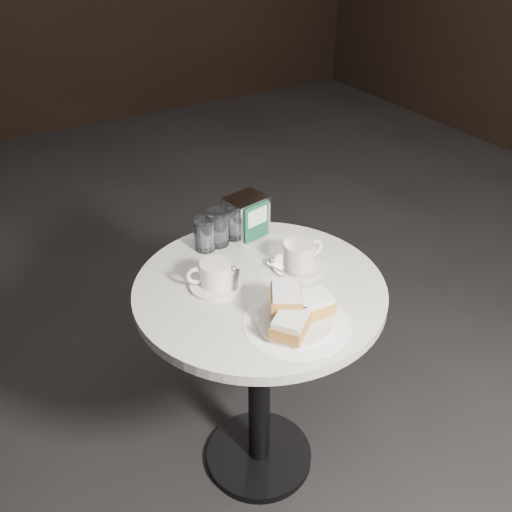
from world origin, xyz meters
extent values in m
plane|color=black|center=(0.00, 0.00, 0.00)|extent=(7.00, 7.00, 0.00)
cylinder|color=black|center=(0.00, 0.00, 0.01)|extent=(0.36, 0.36, 0.03)
cylinder|color=black|center=(0.00, 0.00, 0.36)|extent=(0.07, 0.07, 0.70)
cylinder|color=white|center=(0.00, 0.00, 0.73)|extent=(0.70, 0.70, 0.03)
cylinder|color=white|center=(0.00, -0.19, 0.75)|extent=(0.35, 0.35, 0.00)
cylinder|color=silver|center=(-0.01, -0.18, 0.75)|extent=(0.25, 0.25, 0.01)
cube|color=#BC7E39|center=(-0.05, -0.22, 0.78)|extent=(0.12, 0.12, 0.04)
cube|color=white|center=(-0.05, -0.22, 0.80)|extent=(0.11, 0.11, 0.01)
cube|color=gold|center=(0.04, -0.18, 0.78)|extent=(0.10, 0.09, 0.04)
cube|color=white|center=(0.04, -0.18, 0.80)|extent=(0.10, 0.08, 0.01)
cube|color=#C0813B|center=(-0.02, -0.15, 0.81)|extent=(0.12, 0.12, 0.04)
cube|color=white|center=(-0.02, -0.15, 0.83)|extent=(0.11, 0.11, 0.01)
cylinder|color=white|center=(-0.11, 0.06, 0.75)|extent=(0.19, 0.19, 0.01)
cylinder|color=white|center=(-0.11, 0.06, 0.79)|extent=(0.11, 0.11, 0.07)
cylinder|color=#8F654E|center=(-0.11, 0.06, 0.82)|extent=(0.10, 0.10, 0.00)
torus|color=white|center=(-0.16, 0.08, 0.79)|extent=(0.05, 0.03, 0.05)
cube|color=#BCBCC1|center=(-0.05, 0.04, 0.76)|extent=(0.07, 0.09, 0.00)
sphere|color=#AEAEB3|center=(-0.04, 0.09, 0.76)|extent=(0.02, 0.02, 0.02)
cylinder|color=beige|center=(0.14, 0.02, 0.75)|extent=(0.16, 0.16, 0.01)
cylinder|color=beige|center=(0.14, 0.02, 0.79)|extent=(0.09, 0.09, 0.07)
cylinder|color=#846548|center=(0.14, 0.02, 0.82)|extent=(0.09, 0.09, 0.00)
torus|color=white|center=(0.20, 0.02, 0.79)|extent=(0.06, 0.02, 0.06)
cube|color=silver|center=(0.08, 0.01, 0.76)|extent=(0.05, 0.10, 0.00)
sphere|color=#B3B3B8|center=(0.08, 0.07, 0.76)|extent=(0.02, 0.02, 0.02)
cylinder|color=white|center=(-0.04, 0.25, 0.80)|extent=(0.07, 0.07, 0.10)
cylinder|color=white|center=(-0.04, 0.25, 0.79)|extent=(0.06, 0.06, 0.09)
cylinder|color=silver|center=(0.00, 0.25, 0.80)|extent=(0.09, 0.09, 0.11)
cylinder|color=silver|center=(0.00, 0.25, 0.80)|extent=(0.08, 0.08, 0.10)
cube|color=silver|center=(0.10, 0.24, 0.81)|extent=(0.13, 0.11, 0.14)
cube|color=#19593A|center=(0.11, 0.19, 0.82)|extent=(0.09, 0.02, 0.12)
cube|color=white|center=(0.11, 0.19, 0.84)|extent=(0.07, 0.02, 0.05)
camera|label=1|loc=(-0.66, -1.08, 1.68)|focal=40.00mm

